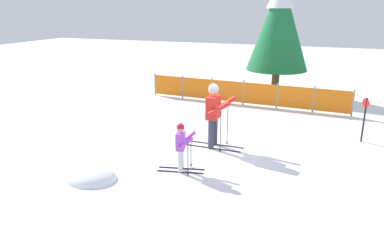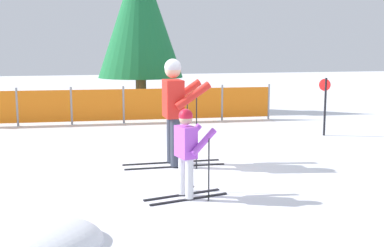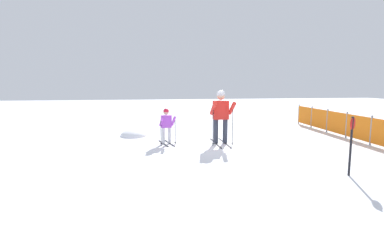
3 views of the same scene
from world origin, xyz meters
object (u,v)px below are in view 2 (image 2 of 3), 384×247
object	(u,v)px
safety_fence	(124,105)
trail_marker	(325,100)
conifer_far	(140,12)
skier_child	(187,146)
skier_adult	(175,102)

from	to	relation	value
safety_fence	trail_marker	size ratio (longest dim) A/B	6.19
conifer_far	skier_child	bearing A→B (deg)	-94.68
skier_child	trail_marker	xyz separation A→B (m)	(4.25, 3.84, 0.12)
skier_adult	safety_fence	distance (m)	5.08
skier_child	conifer_far	xyz separation A→B (m)	(0.78, 9.58, 2.45)
safety_fence	trail_marker	world-z (taller)	trail_marker
skier_child	skier_adult	bearing A→B (deg)	70.25
skier_child	safety_fence	bearing A→B (deg)	78.34
skier_child	trail_marker	size ratio (longest dim) A/B	0.91
safety_fence	conifer_far	size ratio (longest dim) A/B	1.63
trail_marker	conifer_far	bearing A→B (deg)	121.09
trail_marker	safety_fence	bearing A→B (deg)	144.87
conifer_far	trail_marker	size ratio (longest dim) A/B	3.81
skier_child	trail_marker	bearing A→B (deg)	29.69
skier_adult	conifer_far	bearing A→B (deg)	86.63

